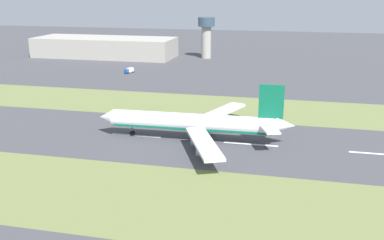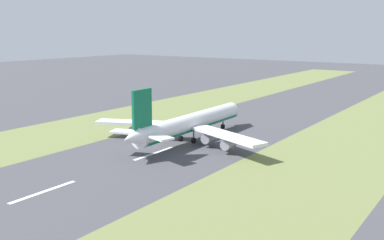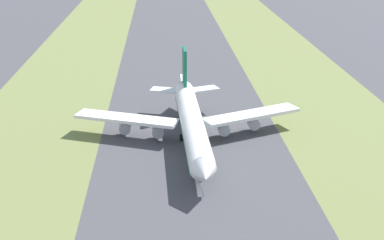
{
  "view_description": "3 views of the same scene",
  "coord_description": "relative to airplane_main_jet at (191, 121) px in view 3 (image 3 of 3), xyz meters",
  "views": [
    {
      "loc": [
        -140.87,
        -28.69,
        50.1
      ],
      "look_at": [
        0.1,
        4.02,
        7.0
      ],
      "focal_mm": 42.0,
      "sensor_mm": 36.0,
      "label": 1
    },
    {
      "loc": [
        84.02,
        -117.08,
        36.55
      ],
      "look_at": [
        0.1,
        4.02,
        7.0
      ],
      "focal_mm": 42.0,
      "sensor_mm": 36.0,
      "label": 2
    },
    {
      "loc": [
        7.96,
        135.63,
        56.92
      ],
      "look_at": [
        0.1,
        4.02,
        7.0
      ],
      "focal_mm": 50.0,
      "sensor_mm": 36.0,
      "label": 3
    }
  ],
  "objects": [
    {
      "name": "centreline_dash_near",
      "position": [
        -0.15,
        -58.1,
        -6.01
      ],
      "size": [
        1.2,
        18.0,
        0.01
      ],
      "primitive_type": "cube",
      "color": "silver",
      "rests_on": "ground"
    },
    {
      "name": "centreline_dash_far",
      "position": [
        -0.15,
        21.9,
        -6.01
      ],
      "size": [
        1.2,
        18.0,
        0.01
      ],
      "primitive_type": "cube",
      "color": "silver",
      "rests_on": "ground"
    },
    {
      "name": "grass_median_east",
      "position": [
        44.85,
        -2.11,
        -6.02
      ],
      "size": [
        40.0,
        600.0,
        0.01
      ],
      "primitive_type": "cube",
      "color": "olive",
      "rests_on": "ground"
    },
    {
      "name": "grass_median_west",
      "position": [
        -45.15,
        -2.11,
        -6.02
      ],
      "size": [
        40.0,
        600.0,
        0.01
      ],
      "primitive_type": "cube",
      "color": "olive",
      "rests_on": "ground"
    },
    {
      "name": "airplane_main_jet",
      "position": [
        0.0,
        0.0,
        0.0
      ],
      "size": [
        64.11,
        67.13,
        20.2
      ],
      "color": "white",
      "rests_on": "ground"
    },
    {
      "name": "ground_plane",
      "position": [
        -0.15,
        -2.11,
        -6.02
      ],
      "size": [
        800.0,
        800.0,
        0.0
      ],
      "primitive_type": "plane",
      "color": "#424247"
    },
    {
      "name": "centreline_dash_mid",
      "position": [
        -0.15,
        -18.1,
        -6.01
      ],
      "size": [
        1.2,
        18.0,
        0.01
      ],
      "primitive_type": "cube",
      "color": "silver",
      "rests_on": "ground"
    }
  ]
}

